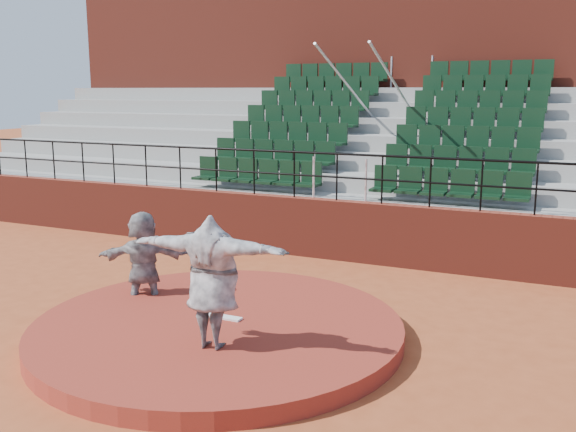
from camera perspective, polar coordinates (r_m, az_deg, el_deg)
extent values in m
plane|color=#A84B26|center=(9.82, -6.22, -10.63)|extent=(90.00, 90.00, 0.00)
cylinder|color=maroon|center=(9.77, -6.24, -9.95)|extent=(5.50, 5.50, 0.25)
cube|color=white|center=(9.85, -5.80, -8.92)|extent=(0.60, 0.15, 0.03)
cube|color=maroon|center=(13.97, 4.30, -1.22)|extent=(24.00, 0.30, 1.30)
cylinder|color=black|center=(13.71, 4.40, 5.53)|extent=(24.00, 0.05, 0.05)
cylinder|color=black|center=(13.77, 4.37, 3.46)|extent=(24.00, 0.04, 0.04)
cylinder|color=black|center=(18.87, -22.28, 4.74)|extent=(0.04, 0.04, 1.00)
cylinder|color=black|center=(18.15, -20.11, 4.67)|extent=(0.04, 0.04, 1.00)
cylinder|color=black|center=(17.46, -17.76, 4.59)|extent=(0.04, 0.04, 1.00)
cylinder|color=black|center=(16.81, -15.23, 4.49)|extent=(0.04, 0.04, 1.00)
cylinder|color=black|center=(16.19, -12.51, 4.38)|extent=(0.04, 0.04, 1.00)
cylinder|color=black|center=(15.60, -9.57, 4.24)|extent=(0.04, 0.04, 1.00)
cylinder|color=black|center=(15.07, -6.41, 4.09)|extent=(0.04, 0.04, 1.00)
cylinder|color=black|center=(14.58, -3.03, 3.90)|extent=(0.04, 0.04, 1.00)
cylinder|color=black|center=(14.14, 0.56, 3.70)|extent=(0.04, 0.04, 1.00)
cylinder|color=black|center=(13.77, 4.37, 3.46)|extent=(0.04, 0.04, 1.00)
cylinder|color=black|center=(13.46, 8.37, 3.20)|extent=(0.04, 0.04, 1.00)
cylinder|color=black|center=(13.21, 12.53, 2.90)|extent=(0.04, 0.04, 1.00)
cylinder|color=black|center=(13.04, 16.83, 2.59)|extent=(0.04, 0.04, 1.00)
cylinder|color=black|center=(12.95, 21.21, 2.25)|extent=(0.04, 0.04, 1.00)
cube|color=gray|center=(14.50, 5.09, -0.78)|extent=(24.00, 0.85, 1.30)
cube|color=black|center=(15.22, -2.84, 3.68)|extent=(3.30, 0.48, 0.72)
cube|color=black|center=(13.75, 14.05, 2.56)|extent=(3.30, 0.48, 0.72)
cube|color=gray|center=(15.24, 6.19, 0.56)|extent=(24.00, 0.85, 1.70)
cube|color=black|center=(15.93, -1.43, 5.47)|extent=(3.30, 0.48, 0.72)
cube|color=black|center=(14.53, 14.76, 4.56)|extent=(3.30, 0.48, 0.72)
cube|color=gray|center=(16.01, 7.18, 1.77)|extent=(24.00, 0.85, 2.10)
cube|color=black|center=(16.66, -0.14, 7.11)|extent=(3.30, 0.48, 0.72)
cube|color=black|center=(15.33, 15.40, 6.36)|extent=(3.30, 0.48, 0.72)
cube|color=gray|center=(16.78, 8.08, 2.87)|extent=(24.00, 0.85, 2.50)
cube|color=black|center=(17.41, 1.05, 8.60)|extent=(3.30, 0.48, 0.72)
cube|color=black|center=(16.14, 15.99, 7.97)|extent=(3.30, 0.48, 0.72)
cube|color=gray|center=(17.56, 8.90, 3.87)|extent=(24.00, 0.85, 2.90)
cube|color=black|center=(18.18, 2.15, 9.96)|extent=(3.30, 0.48, 0.72)
cube|color=black|center=(16.97, 16.52, 9.43)|extent=(3.30, 0.48, 0.72)
cube|color=gray|center=(18.35, 9.65, 4.78)|extent=(24.00, 0.85, 3.30)
cube|color=black|center=(18.97, 3.16, 11.21)|extent=(3.30, 0.48, 0.72)
cube|color=black|center=(17.80, 17.00, 10.75)|extent=(3.30, 0.48, 0.72)
cube|color=gray|center=(19.15, 10.34, 5.62)|extent=(24.00, 0.85, 3.70)
cube|color=black|center=(19.76, 4.11, 12.35)|extent=(3.30, 0.48, 0.72)
cube|color=black|center=(18.65, 17.44, 11.96)|extent=(3.30, 0.48, 0.72)
cylinder|color=silver|center=(16.79, 6.29, 10.28)|extent=(0.06, 5.97, 2.46)
cylinder|color=silver|center=(16.45, 10.31, 10.16)|extent=(0.06, 5.97, 2.46)
cube|color=maroon|center=(20.94, 11.86, 10.68)|extent=(24.00, 3.00, 7.10)
imported|color=black|center=(8.54, -6.76, -5.83)|extent=(2.26, 0.80, 1.80)
imported|color=black|center=(11.03, -12.72, -3.83)|extent=(1.60, 1.17, 1.67)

